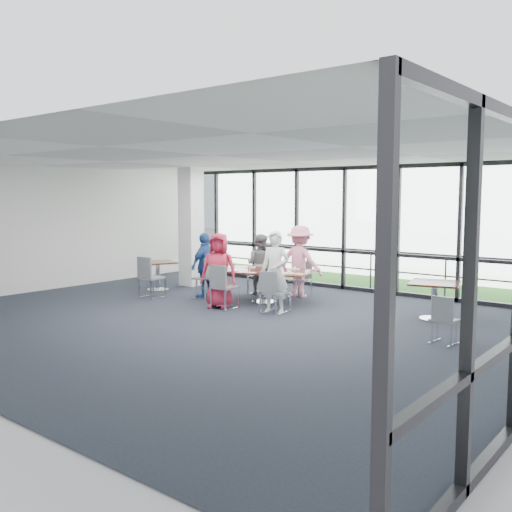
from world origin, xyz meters
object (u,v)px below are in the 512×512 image
Objects in this scene: side_table_right at (435,287)px; diner_end at (205,266)px; chair_spare_la at (152,278)px; diner_far_right at (300,261)px; main_table at (264,275)px; diner_far_left at (260,264)px; chair_spare_r at (445,320)px; chair_main_fr at (298,280)px; structural_column at (191,227)px; diner_near_right at (275,272)px; chair_main_nr at (275,293)px; side_table_left at (158,266)px; chair_main_end at (205,278)px; chair_spare_lb at (215,268)px; chair_main_fl at (261,276)px; diner_near_left at (219,270)px; chair_main_nl at (225,287)px.

diner_end reaches higher than side_table_right.
diner_end reaches higher than chair_spare_la.
side_table_right is at bearing 168.40° from diner_far_right.
main_table is 1.10m from diner_far_left.
chair_main_fr is at bearing 160.84° from chair_spare_r.
structural_column reaches higher than side_table_right.
diner_end is at bearing 159.94° from diner_near_right.
chair_main_nr is at bearing -57.22° from main_table.
diner_near_right reaches higher than main_table.
chair_spare_la is at bearing -48.62° from side_table_left.
diner_far_right is at bearing 114.91° from chair_main_end.
side_table_left is 1.61m from chair_spare_lb.
side_table_right is 1.16× the size of chair_spare_la.
diner_end is (-1.65, -1.57, -0.08)m from diner_far_right.
chair_spare_lb is at bearing -19.28° from chair_main_fr.
chair_main_end is 1.27m from chair_spare_la.
diner_far_left is at bearing 0.10° from structural_column.
chair_spare_la is (-1.68, -2.10, 0.04)m from chair_main_fl.
structural_column is 1.33× the size of main_table.
diner_end is 1.57× the size of chair_spare_lb.
diner_end is 2.27m from chair_main_fr.
diner_near_left is 1.92m from diner_far_left.
chair_main_nr is (0.69, -1.93, -0.43)m from diner_far_right.
diner_near_left is at bearing 55.15° from chair_main_fr.
diner_end reaches higher than chair_spare_lb.
side_table_left is 3.70m from chair_main_fr.
diner_far_left is (-0.33, 1.89, -0.07)m from diner_near_left.
main_table and side_table_left have the same top height.
main_table is 1.47× the size of diner_near_left.
diner_far_left is at bearing -0.42° from chair_main_fr.
main_table is 2.77m from chair_spare_lb.
diner_near_right is 3.41m from chair_spare_la.
main_table is at bearing 105.06° from diner_end.
diner_near_right is 2.28m from diner_far_left.
diner_far_left is 1.84m from chair_spare_lb.
diner_near_left is 1.65× the size of chair_spare_lb.
structural_column is 1.28m from chair_spare_lb.
diner_far_right reaches higher than diner_far_left.
chair_main_nr is 3.68m from chair_spare_r.
chair_main_nr is at bearing 124.05° from diner_far_left.
main_table is 1.60× the size of diner_far_left.
side_table_right is at bearing 163.70° from chair_main_fl.
diner_near_left is 0.95× the size of diner_far_right.
chair_main_fl is at bearing -77.84° from diner_far_left.
diner_end is at bearing 149.07° from chair_main_nl.
side_table_left is 2.89m from diner_near_left.
main_table is 1.14m from chair_main_nl.
diner_far_left is 1.53× the size of chair_spare_la.
side_table_left is 1.13× the size of chair_main_end.
diner_far_right reaches higher than chair_spare_la.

